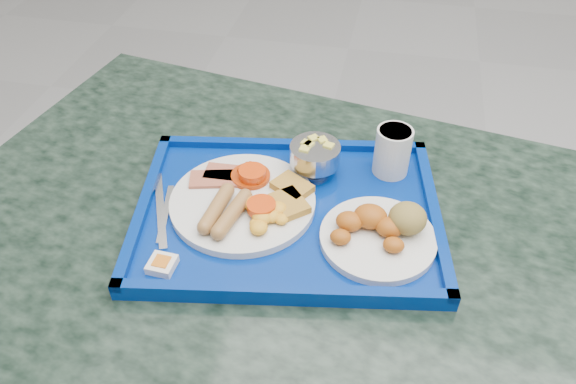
# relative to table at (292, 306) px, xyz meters

# --- Properties ---
(table) EXTENTS (1.32, 1.00, 0.75)m
(table) POSITION_rel_table_xyz_m (0.00, 0.00, 0.00)
(table) COLOR gray
(table) RESTS_ON floor
(tray) EXTENTS (0.54, 0.43, 0.03)m
(tray) POSITION_rel_table_xyz_m (-0.01, 0.03, 0.20)
(tray) COLOR navy
(tray) RESTS_ON table
(main_plate) EXTENTS (0.24, 0.24, 0.04)m
(main_plate) POSITION_rel_table_xyz_m (-0.08, 0.03, 0.22)
(main_plate) COLOR silver
(main_plate) RESTS_ON tray
(bread_plate) EXTENTS (0.18, 0.18, 0.06)m
(bread_plate) POSITION_rel_table_xyz_m (0.14, -0.00, 0.23)
(bread_plate) COLOR silver
(bread_plate) RESTS_ON tray
(fruit_bowl) EXTENTS (0.09, 0.09, 0.06)m
(fruit_bowl) POSITION_rel_table_xyz_m (0.01, 0.13, 0.25)
(fruit_bowl) COLOR #B1B1B3
(fruit_bowl) RESTS_ON tray
(juice_cup) EXTENTS (0.06, 0.06, 0.09)m
(juice_cup) POSITION_rel_table_xyz_m (0.14, 0.17, 0.25)
(juice_cup) COLOR silver
(juice_cup) RESTS_ON tray
(spoon) EXTENTS (0.06, 0.17, 0.01)m
(spoon) POSITION_rel_table_xyz_m (-0.19, 0.04, 0.21)
(spoon) COLOR #B1B1B3
(spoon) RESTS_ON tray
(knife) EXTENTS (0.09, 0.17, 0.00)m
(knife) POSITION_rel_table_xyz_m (-0.22, -0.01, 0.21)
(knife) COLOR #B1B1B3
(knife) RESTS_ON tray
(jam_packet) EXTENTS (0.04, 0.04, 0.02)m
(jam_packet) POSITION_rel_table_xyz_m (-0.17, -0.13, 0.22)
(jam_packet) COLOR white
(jam_packet) RESTS_ON tray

